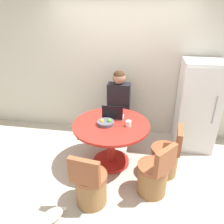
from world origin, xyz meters
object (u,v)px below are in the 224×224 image
(laptop, at_px, (113,115))
(fruit_bowl, at_px, (106,123))
(person_seated, at_px, (119,102))
(cat, at_px, (49,217))
(chair_near_camera, at_px, (90,186))
(chair_right_side, at_px, (166,158))
(refrigerator, at_px, (197,106))
(chair_near_right_corner, at_px, (154,176))
(dining_table, at_px, (111,135))

(laptop, xyz_separation_m, fruit_bowl, (-0.08, -0.21, -0.02))
(person_seated, relative_size, fruit_bowl, 5.24)
(cat, bearing_deg, chair_near_camera, 170.01)
(fruit_bowl, relative_size, cat, 0.69)
(chair_near_camera, bearing_deg, person_seated, -86.68)
(fruit_bowl, height_order, cat, fruit_bowl)
(chair_right_side, distance_m, person_seated, 1.34)
(chair_near_camera, height_order, chair_right_side, same)
(refrigerator, xyz_separation_m, chair_near_right_corner, (-0.71, -1.31, -0.51))
(dining_table, height_order, chair_right_side, chair_right_side)
(refrigerator, bearing_deg, cat, -133.81)
(laptop, bearing_deg, chair_near_right_corner, 132.92)
(dining_table, relative_size, chair_near_right_corner, 1.46)
(dining_table, xyz_separation_m, cat, (-0.53, -1.23, -0.44))
(dining_table, height_order, chair_near_right_corner, chair_near_right_corner)
(chair_near_right_corner, bearing_deg, cat, -21.44)
(chair_near_right_corner, distance_m, chair_right_side, 0.47)
(fruit_bowl, bearing_deg, refrigerator, 28.87)
(refrigerator, xyz_separation_m, fruit_bowl, (-1.45, -0.80, -0.02))
(dining_table, distance_m, laptop, 0.31)
(dining_table, relative_size, person_seated, 0.87)
(chair_near_right_corner, height_order, cat, chair_near_right_corner)
(fruit_bowl, bearing_deg, person_seated, 84.17)
(dining_table, relative_size, fruit_bowl, 4.54)
(chair_near_right_corner, distance_m, laptop, 1.10)
(chair_right_side, bearing_deg, fruit_bowl, -87.21)
(refrigerator, height_order, chair_near_right_corner, refrigerator)
(chair_near_camera, relative_size, fruit_bowl, 3.12)
(refrigerator, distance_m, chair_near_right_corner, 1.57)
(refrigerator, xyz_separation_m, chair_right_side, (-0.52, -0.88, -0.51))
(chair_right_side, bearing_deg, person_seated, -129.96)
(chair_near_right_corner, bearing_deg, chair_near_camera, -29.51)
(chair_near_camera, distance_m, fruit_bowl, 0.95)
(refrigerator, relative_size, dining_table, 1.34)
(person_seated, xyz_separation_m, laptop, (-0.01, -0.63, 0.03))
(refrigerator, height_order, chair_near_camera, refrigerator)
(laptop, bearing_deg, person_seated, -90.84)
(chair_near_right_corner, xyz_separation_m, cat, (-1.20, -0.69, -0.19))
(refrigerator, relative_size, laptop, 4.85)
(person_seated, bearing_deg, chair_near_camera, 85.43)
(chair_near_camera, height_order, laptop, laptop)
(dining_table, distance_m, person_seated, 0.84)
(dining_table, distance_m, chair_near_camera, 0.90)
(refrigerator, distance_m, fruit_bowl, 1.66)
(cat, bearing_deg, fruit_bowl, -163.15)
(dining_table, height_order, laptop, laptop)
(chair_near_camera, bearing_deg, chair_right_side, -134.86)
(dining_table, bearing_deg, chair_near_camera, -97.89)
(refrigerator, bearing_deg, dining_table, -151.02)
(dining_table, height_order, chair_near_camera, chair_near_camera)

